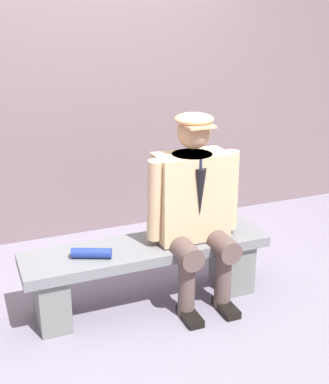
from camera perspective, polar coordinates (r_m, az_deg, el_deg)
name	(u,v)px	position (r m, az deg, el deg)	size (l,w,h in m)	color
ground_plane	(147,302)	(3.65, -1.88, -11.88)	(30.00, 30.00, 0.00)	slate
bench	(147,264)	(3.50, -1.93, -7.89)	(1.63, 0.40, 0.43)	slate
seated_man	(194,204)	(3.40, 3.26, -1.27)	(0.65, 0.55, 1.28)	tan
rolled_magazine	(91,253)	(3.29, -7.97, -6.61)	(0.06, 0.06, 0.25)	navy
stadium_wall	(89,95)	(4.50, -8.25, 10.43)	(12.00, 0.24, 2.37)	slate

